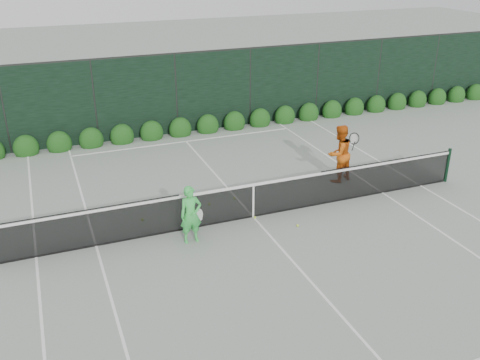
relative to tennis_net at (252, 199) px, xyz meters
name	(u,v)px	position (x,y,z in m)	size (l,w,h in m)	color
ground	(253,217)	(0.02, 0.00, -0.53)	(80.00, 80.00, 0.00)	gray
tennis_net	(252,199)	(0.00, 0.00, 0.00)	(12.90, 0.10, 1.07)	#10301C
player_woman	(191,215)	(-1.86, -0.62, 0.20)	(0.62, 0.35, 1.46)	#3BCA51
player_man	(339,153)	(3.37, 1.27, 0.36)	(1.01, 0.88, 1.78)	#D45B11
court_lines	(253,217)	(0.02, 0.00, -0.53)	(11.03, 23.83, 0.01)	white
windscreen_fence	(303,209)	(0.02, -2.71, 0.98)	(32.00, 21.07, 3.06)	black
hedge_row	(180,129)	(0.02, 7.15, -0.30)	(31.66, 0.65, 0.94)	#123B10
tennis_balls	(227,212)	(-0.55, 0.43, -0.50)	(3.73, 2.17, 0.07)	#C2E432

